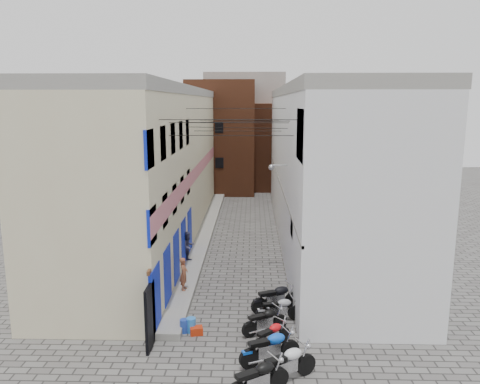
# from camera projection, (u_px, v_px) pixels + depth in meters

# --- Properties ---
(ground) EXTENTS (90.00, 90.00, 0.00)m
(ground) POSITION_uv_depth(u_px,v_px,m) (226.00, 342.00, 16.10)
(ground) COLOR #54514F
(ground) RESTS_ON ground
(plinth) EXTENTS (0.90, 26.00, 0.25)m
(plinth) POSITION_uv_depth(u_px,v_px,m) (205.00, 234.00, 28.89)
(plinth) COLOR gray
(plinth) RESTS_ON ground
(building_left) EXTENTS (5.10, 27.00, 9.00)m
(building_left) POSITION_uv_depth(u_px,v_px,m) (156.00, 163.00, 28.10)
(building_left) COLOR beige
(building_left) RESTS_ON ground
(building_right) EXTENTS (5.94, 26.00, 9.00)m
(building_right) POSITION_uv_depth(u_px,v_px,m) (322.00, 164.00, 27.87)
(building_right) COLOR silver
(building_right) RESTS_ON ground
(building_far_brick_left) EXTENTS (6.00, 6.00, 10.00)m
(building_far_brick_left) POSITION_uv_depth(u_px,v_px,m) (222.00, 137.00, 42.69)
(building_far_brick_left) COLOR brown
(building_far_brick_left) RESTS_ON ground
(building_far_brick_right) EXTENTS (5.00, 6.00, 8.00)m
(building_far_brick_right) POSITION_uv_depth(u_px,v_px,m) (275.00, 146.00, 44.71)
(building_far_brick_right) COLOR brown
(building_far_brick_right) RESTS_ON ground
(building_far_concrete) EXTENTS (8.00, 5.00, 11.00)m
(building_far_concrete) POSITION_uv_depth(u_px,v_px,m) (245.00, 128.00, 48.43)
(building_far_concrete) COLOR gray
(building_far_concrete) RESTS_ON ground
(far_shopfront) EXTENTS (2.00, 0.30, 2.40)m
(far_shopfront) POSITION_uv_depth(u_px,v_px,m) (243.00, 183.00, 40.61)
(far_shopfront) COLOR black
(far_shopfront) RESTS_ON ground
(overhead_wires) EXTENTS (5.80, 13.02, 1.32)m
(overhead_wires) POSITION_uv_depth(u_px,v_px,m) (235.00, 123.00, 22.26)
(overhead_wires) COLOR black
(overhead_wires) RESTS_ON ground
(motorcycle_a) EXTENTS (2.06, 1.61, 1.17)m
(motorcycle_a) POSITION_uv_depth(u_px,v_px,m) (258.00, 377.00, 13.01)
(motorcycle_a) COLOR black
(motorcycle_a) RESTS_ON ground
(motorcycle_b) EXTENTS (2.13, 1.67, 1.21)m
(motorcycle_b) POSITION_uv_depth(u_px,v_px,m) (287.00, 363.00, 13.69)
(motorcycle_b) COLOR silver
(motorcycle_b) RESTS_ON ground
(motorcycle_c) EXTENTS (2.16, 1.43, 1.20)m
(motorcycle_c) POSITION_uv_depth(u_px,v_px,m) (270.00, 346.00, 14.64)
(motorcycle_c) COLOR blue
(motorcycle_c) RESTS_ON ground
(motorcycle_d) EXTENTS (1.62, 1.56, 0.99)m
(motorcycle_d) POSITION_uv_depth(u_px,v_px,m) (271.00, 334.00, 15.60)
(motorcycle_d) COLOR red
(motorcycle_d) RESTS_ON ground
(motorcycle_e) EXTENTS (1.86, 1.37, 1.05)m
(motorcycle_e) POSITION_uv_depth(u_px,v_px,m) (265.00, 319.00, 16.60)
(motorcycle_e) COLOR black
(motorcycle_e) RESTS_ON ground
(motorcycle_f) EXTENTS (1.90, 0.90, 1.06)m
(motorcycle_f) POSITION_uv_depth(u_px,v_px,m) (279.00, 308.00, 17.53)
(motorcycle_f) COLOR #A1A1A5
(motorcycle_f) RESTS_ON ground
(motorcycle_g) EXTENTS (2.20, 1.44, 1.22)m
(motorcycle_g) POSITION_uv_depth(u_px,v_px,m) (276.00, 297.00, 18.35)
(motorcycle_g) COLOR black
(motorcycle_g) RESTS_ON ground
(person_a) EXTENTS (0.36, 0.53, 1.42)m
(person_a) POSITION_uv_depth(u_px,v_px,m) (184.00, 274.00, 19.82)
(person_a) COLOR brown
(person_a) RESTS_ON plinth
(person_b) EXTENTS (0.92, 0.94, 1.52)m
(person_b) POSITION_uv_depth(u_px,v_px,m) (188.00, 246.00, 23.40)
(person_b) COLOR #34334D
(person_b) RESTS_ON plinth
(water_jug_near) EXTENTS (0.39, 0.39, 0.49)m
(water_jug_near) POSITION_uv_depth(u_px,v_px,m) (184.00, 326.00, 16.71)
(water_jug_near) COLOR #203FA4
(water_jug_near) RESTS_ON ground
(water_jug_far) EXTENTS (0.34, 0.34, 0.53)m
(water_jug_far) POSITION_uv_depth(u_px,v_px,m) (191.00, 325.00, 16.74)
(water_jug_far) COLOR blue
(water_jug_far) RESTS_ON ground
(red_crate) EXTENTS (0.50, 0.42, 0.27)m
(red_crate) POSITION_uv_depth(u_px,v_px,m) (196.00, 331.00, 16.59)
(red_crate) COLOR #AB270C
(red_crate) RESTS_ON ground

